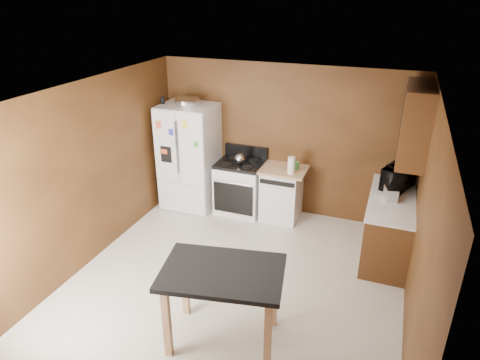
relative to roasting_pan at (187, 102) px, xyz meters
The scene contains 18 objects.
floor 3.05m from the roasting_pan, 50.55° to the right, with size 4.50×4.50×0.00m, color silver.
ceiling 2.51m from the roasting_pan, 50.55° to the right, with size 4.50×4.50×0.00m, color white.
wall_back 1.70m from the roasting_pan, 13.74° to the left, with size 4.20×4.20×0.00m, color brown.
wall_front 4.44m from the roasting_pan, 69.51° to the right, with size 4.20×4.20×0.00m, color brown.
wall_left 2.04m from the roasting_pan, 106.61° to the right, with size 4.50×4.50×0.00m, color brown.
wall_right 4.14m from the roasting_pan, 27.22° to the right, with size 4.50×4.50×0.00m, color brown.
roasting_pan is the anchor object (origin of this frame).
pen_cup 0.43m from the roasting_pan, behind, with size 0.07×0.07×0.11m, color black.
kettle 1.26m from the roasting_pan, ahead, with size 0.17×0.17×0.17m, color silver.
paper_towel 1.98m from the roasting_pan, ahead, with size 0.11×0.11×0.27m, color white.
green_canister 2.04m from the roasting_pan, ahead, with size 0.11×0.11×0.12m, color green.
toaster 3.45m from the roasting_pan, ahead, with size 0.15×0.24×0.18m, color silver.
microwave 3.47m from the roasting_pan, ahead, with size 0.57×0.38×0.31m, color black.
refrigerator 0.95m from the roasting_pan, 135.39° to the right, with size 0.90×0.80×1.80m.
gas_range 1.66m from the roasting_pan, ahead, with size 0.76×0.68×1.10m.
dishwasher 2.14m from the roasting_pan, ahead, with size 0.78×0.63×0.89m.
right_cabinets 3.53m from the roasting_pan, ahead, with size 0.63×1.58×2.45m.
island 3.49m from the roasting_pan, 57.62° to the right, with size 1.39×1.06×0.91m.
Camera 1 is at (1.68, -4.24, 3.56)m, focal length 32.00 mm.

